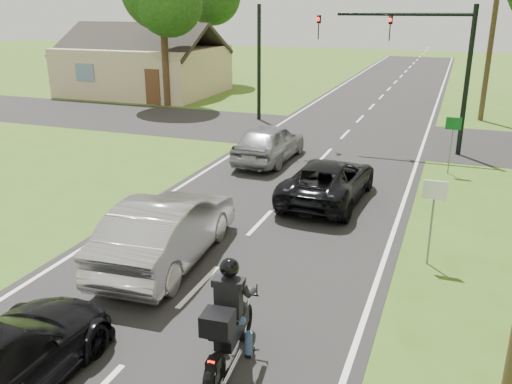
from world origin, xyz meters
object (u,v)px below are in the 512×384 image
motorcycle_rider (229,327)px  silver_sedan (167,229)px  silver_suv (269,142)px  traffic_signal (422,52)px  utility_pole_far (494,23)px  dark_suv (328,180)px  sign_white (434,202)px  sign_green (453,132)px

motorcycle_rider → silver_sedan: 4.47m
silver_suv → traffic_signal: (5.24, 3.74, 3.35)m
silver_sedan → utility_pole_far: size_ratio=0.50×
silver_sedan → motorcycle_rider: bearing=128.3°
motorcycle_rider → traffic_signal: bearing=79.6°
traffic_signal → utility_pole_far: (2.86, 8.00, 0.95)m
dark_suv → sign_white: sign_white is taller
sign_white → sign_green: (0.20, 8.00, 0.00)m
traffic_signal → sign_green: (1.56, -3.02, -2.54)m
silver_sedan → sign_white: sign_white is taller
sign_green → sign_white: bearing=-91.4°
motorcycle_rider → silver_sedan: (-3.03, 3.28, 0.03)m
dark_suv → sign_green: (3.52, 4.44, 0.91)m
silver_suv → utility_pole_far: bearing=-123.0°
silver_suv → utility_pole_far: (8.10, 11.75, 4.30)m
utility_pole_far → motorcycle_rider: bearing=-100.3°
silver_sedan → sign_green: 11.83m
silver_sedan → silver_suv: bearing=-90.4°
motorcycle_rider → silver_sedan: motorcycle_rider is taller
traffic_signal → sign_white: traffic_signal is taller
dark_suv → utility_pole_far: 16.78m
silver_sedan → utility_pole_far: (7.46, 21.10, 4.24)m
utility_pole_far → sign_green: size_ratio=4.71×
traffic_signal → sign_green: bearing=-62.6°
dark_suv → silver_suv: size_ratio=1.07×
sign_white → utility_pole_far: bearing=85.5°
silver_suv → sign_white: (6.60, -7.27, 0.81)m
dark_suv → sign_green: sign_green is taller
utility_pole_far → sign_white: bearing=-94.5°
sign_white → silver_suv: bearing=132.2°
sign_white → silver_sedan: bearing=-160.8°
dark_suv → silver_suv: 4.96m
silver_suv → sign_white: bearing=133.8°
motorcycle_rider → silver_suv: motorcycle_rider is taller
dark_suv → traffic_signal: traffic_signal is taller
silver_sedan → sign_green: sign_green is taller
dark_suv → utility_pole_far: bearing=-105.2°
traffic_signal → silver_sedan: bearing=-109.3°
sign_white → sign_green: same height
silver_sedan → sign_green: bearing=-125.8°
motorcycle_rider → silver_suv: (-3.67, 12.63, -0.03)m
silver_sedan → sign_white: (5.96, 2.08, 0.75)m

